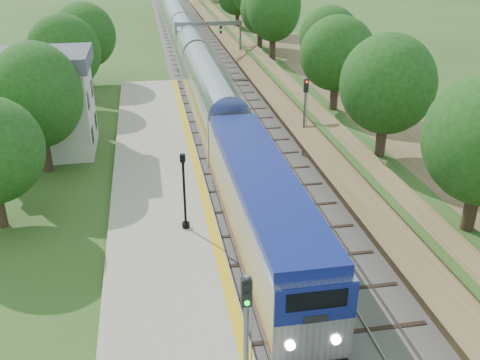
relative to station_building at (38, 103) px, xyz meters
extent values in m
cube|color=#4C4944|center=(16.00, 30.00, -4.03)|extent=(9.50, 170.00, 0.12)
cube|color=gray|center=(13.28, 30.00, -3.89)|extent=(0.08, 170.00, 0.16)
cube|color=gray|center=(14.72, 30.00, -3.89)|extent=(0.08, 170.00, 0.16)
cube|color=gray|center=(17.28, 30.00, -3.89)|extent=(0.08, 170.00, 0.16)
cube|color=gray|center=(18.72, 30.00, -3.89)|extent=(0.08, 170.00, 0.16)
cube|color=gray|center=(8.80, -14.00, -3.90)|extent=(6.40, 68.00, 0.38)
cube|color=gold|center=(11.65, -14.00, -3.70)|extent=(0.55, 68.00, 0.01)
cube|color=brown|center=(25.50, 30.00, -2.59)|extent=(9.00, 170.00, 3.00)
cube|color=brown|center=(21.60, 30.00, -2.79)|extent=(4.47, 170.00, 4.54)
cylinder|color=#332316|center=(24.00, -20.00, 0.22)|extent=(0.60, 0.60, 2.62)
sphere|color=#173D10|center=(24.00, -20.00, 3.79)|extent=(5.70, 5.70, 5.70)
cylinder|color=#332316|center=(24.00, 30.00, 0.22)|extent=(0.60, 0.60, 2.62)
sphere|color=#173D10|center=(24.00, 30.00, 3.79)|extent=(5.70, 5.70, 5.70)
cube|color=beige|center=(0.00, 0.00, -0.69)|extent=(8.00, 6.00, 6.80)
cube|color=#4C4E54|center=(0.00, 0.00, 3.31)|extent=(8.60, 6.60, 1.20)
cube|color=black|center=(4.01, -1.80, -2.29)|extent=(0.05, 1.10, 1.30)
cube|color=black|center=(4.01, 1.80, -2.29)|extent=(0.05, 1.10, 1.30)
cube|color=black|center=(4.01, -1.80, 0.51)|extent=(0.05, 1.10, 1.30)
cube|color=black|center=(4.01, 1.80, 0.51)|extent=(0.05, 1.10, 1.30)
cylinder|color=slate|center=(12.50, 25.00, -0.99)|extent=(0.24, 0.24, 6.20)
cylinder|color=slate|center=(20.50, 25.00, -0.99)|extent=(0.24, 0.24, 6.20)
cube|color=slate|center=(16.50, 25.00, 1.86)|extent=(8.40, 0.25, 0.50)
cube|color=black|center=(14.00, 24.85, 1.11)|extent=(0.30, 0.20, 0.90)
cube|color=black|center=(18.00, 24.85, 1.11)|extent=(0.30, 0.20, 0.90)
cylinder|color=#332316|center=(2.00, -4.00, -2.86)|extent=(0.60, 0.60, 2.45)
sphere|color=#173D10|center=(2.00, -4.00, 0.46)|extent=(5.32, 5.32, 5.32)
cylinder|color=#332316|center=(2.00, 12.00, -2.86)|extent=(0.60, 0.60, 2.45)
sphere|color=#173D10|center=(2.00, 12.00, 0.46)|extent=(5.32, 5.32, 5.32)
cube|color=black|center=(14.00, -17.66, -3.49)|extent=(2.95, 18.44, 0.64)
cube|color=#B7BAC1|center=(14.00, -17.66, -1.36)|extent=(3.20, 19.21, 3.63)
cube|color=navy|center=(14.00, -17.66, 0.69)|extent=(3.07, 18.44, 0.47)
cube|color=navy|center=(14.00, -27.30, -0.34)|extent=(3.17, 0.10, 1.60)
cube|color=black|center=(14.00, -27.34, -0.13)|extent=(2.35, 0.06, 0.80)
cube|color=maroon|center=(14.00, -17.66, -2.58)|extent=(3.22, 18.82, 0.11)
cube|color=#B7BAC1|center=(14.00, 3.21, -1.73)|extent=(3.20, 21.34, 4.16)
cube|color=#B7BAC1|center=(14.00, 25.15, -1.73)|extent=(3.20, 21.34, 4.16)
cube|color=#B7BAC1|center=(14.00, 47.09, -1.73)|extent=(3.20, 21.34, 4.16)
cube|color=#B7BAC1|center=(14.00, 69.03, -1.73)|extent=(3.20, 21.34, 4.16)
cylinder|color=black|center=(10.12, -14.92, -3.55)|extent=(0.46, 0.46, 0.31)
cylinder|color=black|center=(10.12, -14.92, -1.52)|extent=(0.15, 0.15, 4.06)
cube|color=black|center=(10.12, -14.92, 0.71)|extent=(0.34, 0.34, 0.42)
cube|color=silver|center=(10.12, -14.92, 0.71)|extent=(0.24, 0.24, 0.31)
cylinder|color=slate|center=(11.10, -28.77, -0.71)|extent=(0.19, 0.19, 6.01)
cube|color=black|center=(11.10, -28.77, 1.68)|extent=(0.35, 0.23, 1.04)
cylinder|color=#0CE526|center=(11.10, -28.91, 1.68)|extent=(0.17, 0.06, 0.17)
cylinder|color=slate|center=(20.20, -4.69, -0.86)|extent=(0.18, 0.18, 6.22)
cube|color=black|center=(20.20, -4.69, 1.64)|extent=(0.34, 0.22, 1.00)
cylinder|color=#FF0C0C|center=(20.20, -4.82, 1.64)|extent=(0.16, 0.06, 0.16)
camera|label=1|loc=(8.47, -42.41, 12.04)|focal=40.00mm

